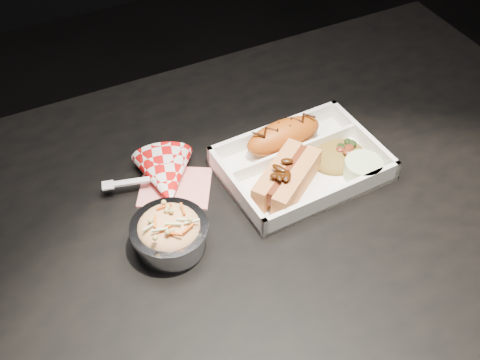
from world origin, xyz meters
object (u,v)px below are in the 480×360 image
object	(u,v)px
dining_table	(266,244)
hotdog	(287,177)
fried_pastry	(284,136)
foil_coleslaw_cup	(169,232)
food_tray	(301,167)
napkin_fork	(166,179)

from	to	relation	value
dining_table	hotdog	bearing A→B (deg)	21.69
dining_table	hotdog	world-z (taller)	hotdog
dining_table	fried_pastry	bearing A→B (deg)	50.46
hotdog	foil_coleslaw_cup	bearing A→B (deg)	151.21
food_tray	hotdog	world-z (taller)	hotdog
food_tray	fried_pastry	world-z (taller)	fried_pastry
food_tray	napkin_fork	bearing A→B (deg)	159.76
food_tray	fried_pastry	size ratio (longest dim) A/B	1.90
foil_coleslaw_cup	napkin_fork	distance (m)	0.12
fried_pastry	napkin_fork	distance (m)	0.20
napkin_fork	dining_table	bearing A→B (deg)	-28.07
napkin_fork	hotdog	bearing A→B (deg)	-15.60
food_tray	napkin_fork	distance (m)	0.22
dining_table	napkin_fork	size ratio (longest dim) A/B	6.74
napkin_fork	fried_pastry	bearing A→B (deg)	11.60
fried_pastry	hotdog	size ratio (longest dim) A/B	0.97
hotdog	foil_coleslaw_cup	distance (m)	0.20
foil_coleslaw_cup	hotdog	bearing A→B (deg)	6.01
dining_table	hotdog	size ratio (longest dim) A/B	8.53
hotdog	napkin_fork	size ratio (longest dim) A/B	0.79
dining_table	food_tray	world-z (taller)	food_tray
hotdog	foil_coleslaw_cup	size ratio (longest dim) A/B	1.27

